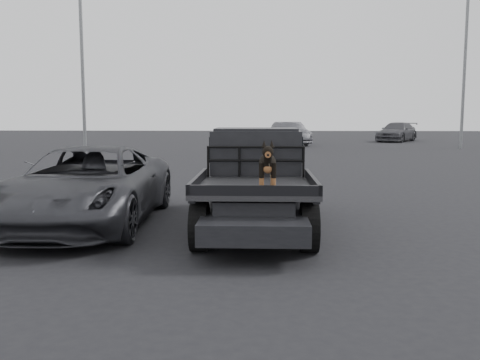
{
  "coord_description": "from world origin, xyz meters",
  "views": [
    {
      "loc": [
        -0.4,
        -7.85,
        2.07
      ],
      "look_at": [
        -0.7,
        -0.47,
        1.16
      ],
      "focal_mm": 40.0,
      "sensor_mm": 36.0,
      "label": 1
    }
  ],
  "objects_px": {
    "floodlight_mid": "(467,14)",
    "distant_car_a": "(290,133)",
    "flatbed_ute": "(255,203)",
    "distant_car_b": "(397,132)",
    "floodlight_near": "(80,0)",
    "dog": "(267,167)",
    "parked_suv": "(87,186)"
  },
  "relations": [
    {
      "from": "flatbed_ute",
      "to": "distant_car_b",
      "type": "distance_m",
      "value": 33.55
    },
    {
      "from": "distant_car_a",
      "to": "floodlight_mid",
      "type": "relative_size",
      "value": 0.32
    },
    {
      "from": "distant_car_a",
      "to": "distant_car_b",
      "type": "height_order",
      "value": "distant_car_a"
    },
    {
      "from": "flatbed_ute",
      "to": "distant_car_a",
      "type": "distance_m",
      "value": 26.88
    },
    {
      "from": "dog",
      "to": "distant_car_b",
      "type": "xyz_separation_m",
      "value": [
        10.29,
        33.59,
        -0.56
      ]
    },
    {
      "from": "dog",
      "to": "distant_car_b",
      "type": "distance_m",
      "value": 35.13
    },
    {
      "from": "flatbed_ute",
      "to": "floodlight_mid",
      "type": "relative_size",
      "value": 0.37
    },
    {
      "from": "dog",
      "to": "parked_suv",
      "type": "height_order",
      "value": "dog"
    },
    {
      "from": "flatbed_ute",
      "to": "parked_suv",
      "type": "xyz_separation_m",
      "value": [
        -3.16,
        0.17,
        0.27
      ]
    },
    {
      "from": "floodlight_mid",
      "to": "flatbed_ute",
      "type": "bearing_deg",
      "value": -117.67
    },
    {
      "from": "distant_car_b",
      "to": "floodlight_near",
      "type": "bearing_deg",
      "value": -115.48
    },
    {
      "from": "parked_suv",
      "to": "distant_car_b",
      "type": "relative_size",
      "value": 1.06
    },
    {
      "from": "parked_suv",
      "to": "floodlight_near",
      "type": "xyz_separation_m",
      "value": [
        -6.27,
        18.76,
        7.31
      ]
    },
    {
      "from": "parked_suv",
      "to": "floodlight_mid",
      "type": "xyz_separation_m",
      "value": [
        15.34,
        23.06,
        7.18
      ]
    },
    {
      "from": "floodlight_near",
      "to": "floodlight_mid",
      "type": "bearing_deg",
      "value": 11.24
    },
    {
      "from": "flatbed_ute",
      "to": "dog",
      "type": "relative_size",
      "value": 7.3
    },
    {
      "from": "flatbed_ute",
      "to": "distant_car_a",
      "type": "xyz_separation_m",
      "value": [
        2.02,
        26.81,
        0.32
      ]
    },
    {
      "from": "flatbed_ute",
      "to": "parked_suv",
      "type": "relative_size",
      "value": 1.02
    },
    {
      "from": "dog",
      "to": "distant_car_b",
      "type": "relative_size",
      "value": 0.15
    },
    {
      "from": "floodlight_near",
      "to": "flatbed_ute",
      "type": "bearing_deg",
      "value": -63.53
    },
    {
      "from": "flatbed_ute",
      "to": "distant_car_b",
      "type": "relative_size",
      "value": 1.08
    },
    {
      "from": "distant_car_b",
      "to": "floodlight_near",
      "type": "xyz_separation_m",
      "value": [
        -19.91,
        -12.93,
        7.31
      ]
    },
    {
      "from": "dog",
      "to": "floodlight_near",
      "type": "distance_m",
      "value": 23.77
    },
    {
      "from": "dog",
      "to": "distant_car_a",
      "type": "xyz_separation_m",
      "value": [
        1.83,
        28.53,
        -0.51
      ]
    },
    {
      "from": "dog",
      "to": "parked_suv",
      "type": "distance_m",
      "value": 3.89
    },
    {
      "from": "flatbed_ute",
      "to": "dog",
      "type": "bearing_deg",
      "value": -83.51
    },
    {
      "from": "floodlight_mid",
      "to": "distant_car_a",
      "type": "bearing_deg",
      "value": 160.6
    },
    {
      "from": "distant_car_a",
      "to": "floodlight_near",
      "type": "height_order",
      "value": "floodlight_near"
    },
    {
      "from": "distant_car_b",
      "to": "distant_car_a",
      "type": "bearing_deg",
      "value": -117.59
    },
    {
      "from": "flatbed_ute",
      "to": "parked_suv",
      "type": "height_order",
      "value": "parked_suv"
    },
    {
      "from": "flatbed_ute",
      "to": "floodlight_mid",
      "type": "bearing_deg",
      "value": 62.33
    },
    {
      "from": "flatbed_ute",
      "to": "parked_suv",
      "type": "bearing_deg",
      "value": 176.85
    }
  ]
}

